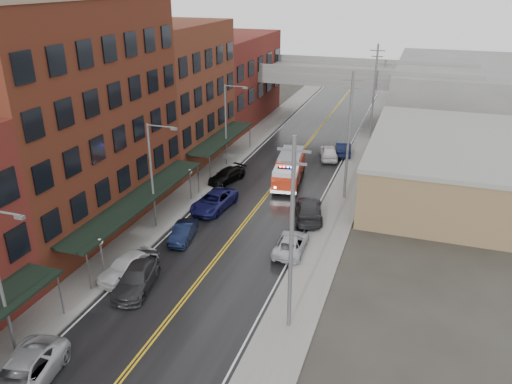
% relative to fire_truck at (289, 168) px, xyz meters
% --- Properties ---
extents(road, '(11.00, 160.00, 0.02)m').
position_rel_fire_truck_xyz_m(road, '(-1.14, -7.33, -1.51)').
color(road, black).
rests_on(road, ground).
extents(sidewalk_left, '(3.00, 160.00, 0.15)m').
position_rel_fire_truck_xyz_m(sidewalk_left, '(-8.44, -7.33, -1.45)').
color(sidewalk_left, slate).
rests_on(sidewalk_left, ground).
extents(sidewalk_right, '(3.00, 160.00, 0.15)m').
position_rel_fire_truck_xyz_m(sidewalk_right, '(6.16, -7.33, -1.45)').
color(sidewalk_right, slate).
rests_on(sidewalk_right, ground).
extents(curb_left, '(0.30, 160.00, 0.15)m').
position_rel_fire_truck_xyz_m(curb_left, '(-6.79, -7.33, -1.45)').
color(curb_left, gray).
rests_on(curb_left, ground).
extents(curb_right, '(0.30, 160.00, 0.15)m').
position_rel_fire_truck_xyz_m(curb_right, '(4.51, -7.33, -1.45)').
color(curb_right, gray).
rests_on(curb_right, ground).
extents(brick_building_b, '(9.00, 20.00, 18.00)m').
position_rel_fire_truck_xyz_m(brick_building_b, '(-14.44, -14.33, 7.48)').
color(brick_building_b, '#5B2418').
rests_on(brick_building_b, ground).
extents(brick_building_c, '(9.00, 15.00, 15.00)m').
position_rel_fire_truck_xyz_m(brick_building_c, '(-14.44, 3.17, 5.98)').
color(brick_building_c, brown).
rests_on(brick_building_c, ground).
extents(brick_building_far, '(9.00, 20.00, 12.00)m').
position_rel_fire_truck_xyz_m(brick_building_far, '(-14.44, 20.67, 4.48)').
color(brick_building_far, maroon).
rests_on(brick_building_far, ground).
extents(tan_building, '(14.00, 22.00, 5.00)m').
position_rel_fire_truck_xyz_m(tan_building, '(14.86, 2.67, 0.98)').
color(tan_building, '#806345').
rests_on(tan_building, ground).
extents(right_far_block, '(18.00, 30.00, 8.00)m').
position_rel_fire_truck_xyz_m(right_far_block, '(16.86, 32.67, 2.48)').
color(right_far_block, slate).
rests_on(right_far_block, ground).
extents(awning_1, '(2.60, 18.00, 3.09)m').
position_rel_fire_truck_xyz_m(awning_1, '(-8.63, -14.33, 1.47)').
color(awning_1, black).
rests_on(awning_1, ground).
extents(awning_2, '(2.60, 13.00, 3.09)m').
position_rel_fire_truck_xyz_m(awning_2, '(-8.63, 3.17, 1.46)').
color(awning_2, black).
rests_on(awning_2, ground).
extents(globe_lamp_1, '(0.44, 0.44, 3.12)m').
position_rel_fire_truck_xyz_m(globe_lamp_1, '(-7.54, -21.33, 0.79)').
color(globe_lamp_1, '#59595B').
rests_on(globe_lamp_1, ground).
extents(globe_lamp_2, '(0.44, 0.44, 3.12)m').
position_rel_fire_truck_xyz_m(globe_lamp_2, '(-7.54, -7.33, 0.79)').
color(globe_lamp_2, '#59595B').
rests_on(globe_lamp_2, ground).
extents(street_lamp_0, '(2.64, 0.22, 9.00)m').
position_rel_fire_truck_xyz_m(street_lamp_0, '(-7.69, -29.33, 3.66)').
color(street_lamp_0, '#59595B').
rests_on(street_lamp_0, ground).
extents(street_lamp_1, '(2.64, 0.22, 9.00)m').
position_rel_fire_truck_xyz_m(street_lamp_1, '(-7.69, -13.33, 3.66)').
color(street_lamp_1, '#59595B').
rests_on(street_lamp_1, ground).
extents(street_lamp_2, '(2.64, 0.22, 9.00)m').
position_rel_fire_truck_xyz_m(street_lamp_2, '(-7.69, 2.67, 3.66)').
color(street_lamp_2, '#59595B').
rests_on(street_lamp_2, ground).
extents(utility_pole_0, '(1.80, 0.24, 12.00)m').
position_rel_fire_truck_xyz_m(utility_pole_0, '(6.06, -22.33, 4.78)').
color(utility_pole_0, '#59595B').
rests_on(utility_pole_0, ground).
extents(utility_pole_1, '(1.80, 0.24, 12.00)m').
position_rel_fire_truck_xyz_m(utility_pole_1, '(6.06, -2.33, 4.78)').
color(utility_pole_1, '#59595B').
rests_on(utility_pole_1, ground).
extents(utility_pole_2, '(1.80, 0.24, 12.00)m').
position_rel_fire_truck_xyz_m(utility_pole_2, '(6.06, 17.67, 4.78)').
color(utility_pole_2, '#59595B').
rests_on(utility_pole_2, ground).
extents(overpass, '(40.00, 10.00, 7.50)m').
position_rel_fire_truck_xyz_m(overpass, '(-1.14, 24.67, 4.46)').
color(overpass, slate).
rests_on(overpass, ground).
extents(fire_truck, '(3.86, 7.95, 2.81)m').
position_rel_fire_truck_xyz_m(fire_truck, '(0.00, 0.00, 0.00)').
color(fire_truck, '#9C1D07').
rests_on(fire_truck, ground).
extents(parked_car_left_2, '(3.88, 6.40, 1.66)m').
position_rel_fire_truck_xyz_m(parked_car_left_2, '(-5.43, -31.53, -0.69)').
color(parked_car_left_2, '#A3A7AB').
rests_on(parked_car_left_2, ground).
extents(parked_car_left_3, '(3.09, 5.53, 1.51)m').
position_rel_fire_truck_xyz_m(parked_car_left_3, '(-4.74, -21.63, -0.77)').
color(parked_car_left_3, '#29292C').
rests_on(parked_car_left_3, ground).
extents(parked_car_left_4, '(2.96, 5.10, 1.63)m').
position_rel_fire_truck_xyz_m(parked_car_left_4, '(-6.14, -20.53, -0.71)').
color(parked_car_left_4, silver).
rests_on(parked_car_left_4, ground).
extents(parked_car_left_5, '(1.99, 4.17, 1.32)m').
position_rel_fire_truck_xyz_m(parked_car_left_5, '(-4.80, -14.53, -0.86)').
color(parked_car_left_5, black).
rests_on(parked_car_left_5, ground).
extents(parked_car_left_6, '(3.16, 5.83, 1.55)m').
position_rel_fire_truck_xyz_m(parked_car_left_6, '(-4.74, -8.39, -0.75)').
color(parked_car_left_6, '#131549').
rests_on(parked_car_left_6, ground).
extents(parked_car_left_7, '(3.24, 5.00, 1.35)m').
position_rel_fire_truck_xyz_m(parked_car_left_7, '(-6.09, -1.88, -0.85)').
color(parked_car_left_7, black).
rests_on(parked_car_left_7, ground).
extents(parked_car_right_0, '(2.36, 4.83, 1.32)m').
position_rel_fire_truck_xyz_m(parked_car_right_0, '(3.84, -13.53, -0.86)').
color(parked_car_right_0, '#B4B7BD').
rests_on(parked_car_right_0, ground).
extents(parked_car_right_1, '(3.73, 6.14, 1.66)m').
position_rel_fire_truck_xyz_m(parked_car_right_1, '(3.79, -7.53, -0.69)').
color(parked_car_right_1, '#242426').
rests_on(parked_car_right_1, ground).
extents(parked_car_right_2, '(3.10, 5.11, 1.63)m').
position_rel_fire_truck_xyz_m(parked_car_right_2, '(2.46, 8.43, -0.71)').
color(parked_car_right_2, silver).
rests_on(parked_car_right_2, ground).
extents(parked_car_right_3, '(2.54, 4.95, 1.55)m').
position_rel_fire_truck_xyz_m(parked_car_right_3, '(3.76, 10.47, -0.75)').
color(parked_car_right_3, black).
rests_on(parked_car_right_3, ground).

